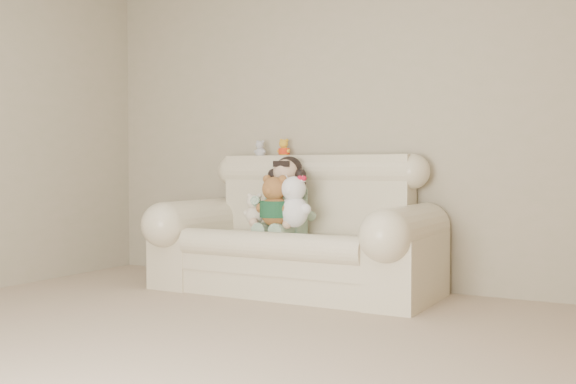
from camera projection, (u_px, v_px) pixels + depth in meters
The scene contains 9 objects.
floor at pixel (130, 362), 3.24m from camera, with size 5.00×5.00×0.00m, color gray.
wall_back at pixel (345, 121), 5.38m from camera, with size 4.50×4.50×0.00m, color tan.
sofa at pixel (294, 223), 5.06m from camera, with size 2.10×0.95×1.03m, color beige, non-canonical shape.
seated_child at pixel (286, 194), 5.17m from camera, with size 0.36×0.45×0.61m, color #2D6E3E, non-canonical shape.
brown_teddy at pixel (275, 196), 4.96m from camera, with size 0.28×0.22×0.44m, color brown, non-canonical shape.
white_cat at pixel (294, 196), 4.91m from camera, with size 0.29×0.22×0.44m, color silver, non-canonical shape.
cream_teddy at pixel (254, 206), 5.11m from camera, with size 0.18×0.14×0.28m, color silver, non-canonical shape.
yellow_mini_bear at pixel (284, 146), 5.52m from camera, with size 0.12×0.09×0.18m, color gold, non-canonical shape.
grey_mini_plush at pixel (260, 147), 5.58m from camera, with size 0.11×0.08×0.17m, color silver, non-canonical shape.
Camera 1 is at (2.20, -2.45, 0.92)m, focal length 42.42 mm.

